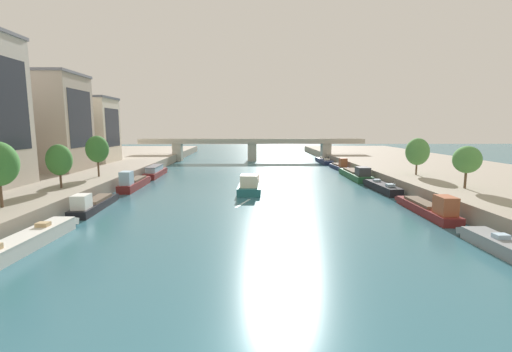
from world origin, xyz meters
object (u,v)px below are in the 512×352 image
Objects in this scene: moored_boat_right_near at (356,174)px; moored_boat_right_far at (339,166)px; moored_boat_left_midway at (93,204)px; bridge_far at (252,146)px; moored_boat_left_far at (25,242)px; tree_right_third at (417,152)px; moored_boat_left_end at (155,172)px; tree_left_second at (97,149)px; tree_right_second at (467,160)px; barge_midriver at (251,183)px; tree_left_by_lamp at (59,160)px; moored_boat_left_downstream at (134,183)px; moored_boat_right_second at (382,187)px; moored_boat_right_lone at (324,161)px; moored_boat_right_downstream at (429,208)px.

moored_boat_right_near is 15.72m from moored_boat_right_far.
bridge_far reaches higher than moored_boat_left_midway.
tree_right_third reaches higher than moored_boat_left_far.
moored_boat_right_near is (43.68, -4.41, -0.09)m from moored_boat_left_end.
tree_left_second is 1.18× the size of tree_right_second.
moored_boat_right_near is 26.66m from tree_right_second.
tree_left_by_lamp reaches higher than barge_midriver.
moored_boat_left_midway is 0.95× the size of moored_boat_left_downstream.
bridge_far is (-21.78, 53.99, 3.92)m from moored_boat_right_second.
moored_boat_left_midway is at bearing 91.55° from moored_boat_left_far.
moored_boat_right_lone is 74.55m from tree_left_by_lamp.
moored_boat_left_downstream is at bearing 178.59° from barge_midriver.
moored_boat_right_lone is at bearing 53.59° from moored_boat_left_midway.
moored_boat_right_lone is 23.35m from bridge_far.
moored_boat_left_midway is (-0.41, 15.15, 0.12)m from moored_boat_left_far.
moored_boat_right_downstream is at bearing -90.34° from moored_boat_right_near.
bridge_far is (28.20, 62.59, -1.72)m from tree_left_by_lamp.
moored_boat_right_far is (44.02, 26.85, -0.14)m from moored_boat_left_downstream.
moored_boat_right_near is 0.23× the size of bridge_far.
moored_boat_left_downstream is 2.01× the size of tree_right_third.
barge_midriver reaches higher than moored_boat_right_downstream.
moored_boat_left_midway is 16.19m from moored_boat_left_downstream.
moored_boat_left_far is at bearing -70.86° from tree_left_by_lamp.
tree_left_second reaches higher than tree_left_by_lamp.
tree_right_second is at bearing -12.86° from tree_left_second.
moored_boat_right_lone is 57.53m from tree_right_second.
moored_boat_right_far reaches higher than moored_boat_right_second.
tree_right_third is 58.20m from bridge_far.
tree_left_second reaches higher than moored_boat_right_near.
moored_boat_right_lone is 2.27× the size of tree_left_by_lamp.
tree_right_third is at bearing 26.56° from moored_boat_right_second.
moored_boat_left_midway is at bearing -162.12° from tree_right_third.
moored_boat_right_far is 1.67× the size of tree_right_third.
bridge_far reaches higher than moored_boat_right_downstream.
moored_boat_right_far is at bearing 31.38° from moored_boat_left_downstream.
moored_boat_right_far is 63.96m from tree_left_by_lamp.
barge_midriver is 48.99m from moored_boat_right_lone.
moored_boat_right_near is 31.86m from moored_boat_right_lone.
tree_left_second is (-5.72, 15.65, 6.28)m from moored_boat_left_midway.
tree_right_third is at bearing -59.52° from bridge_far.
moored_boat_right_far reaches higher than moored_boat_left_end.
tree_right_third is (7.77, -42.60, 5.89)m from moored_boat_right_lone.
moored_boat_right_far reaches higher than moored_boat_left_midway.
moored_boat_left_downstream is at bearing 155.36° from moored_boat_right_downstream.
moored_boat_right_far is 16.16m from moored_boat_right_lone.
moored_boat_right_near is 2.71× the size of tree_right_second.
tree_left_second reaches higher than bridge_far.
moored_boat_right_lone is (-0.04, 46.46, -0.08)m from moored_boat_right_second.
moored_boat_left_midway is 73.55m from moored_boat_right_lone.
moored_boat_right_near is at bearing -90.03° from moored_boat_right_lone.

